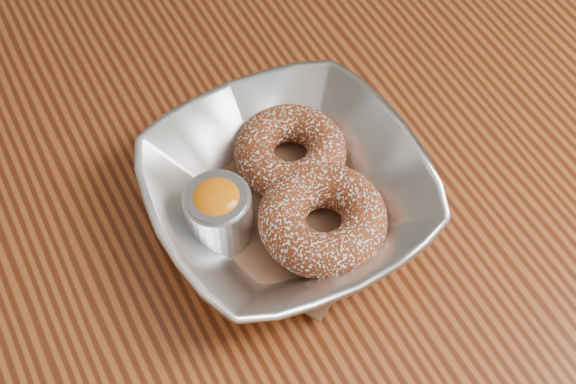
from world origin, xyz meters
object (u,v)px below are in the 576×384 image
table (249,231)px  donut_front (322,219)px  serving_bowl (288,195)px  donut_back (290,152)px  ramekin (218,212)px  donut_extra (324,220)px

table → donut_front: donut_front is taller
serving_bowl → donut_back: (0.02, 0.04, -0.00)m
serving_bowl → ramekin: ramekin is taller
donut_extra → ramekin: 0.08m
donut_front → ramekin: (-0.07, 0.04, 0.01)m
ramekin → donut_extra: bearing=-28.6°
donut_back → donut_extra: (-0.01, -0.07, 0.00)m
serving_bowl → donut_extra: bearing=-68.4°
serving_bowl → donut_front: serving_bowl is taller
donut_front → donut_extra: size_ratio=1.07×
donut_back → donut_front: (-0.01, -0.07, 0.00)m
donut_extra → ramekin: size_ratio=1.67×
donut_front → donut_extra: bearing=-45.3°
serving_bowl → donut_extra: size_ratio=2.31×
table → donut_front: 0.16m
serving_bowl → donut_back: 0.04m
donut_extra → donut_back: bearing=83.6°
serving_bowl → donut_extra: 0.04m
donut_back → donut_extra: 0.07m
serving_bowl → table: bearing=103.4°
table → donut_front: (0.03, -0.09, 0.13)m
serving_bowl → donut_extra: serving_bowl is taller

